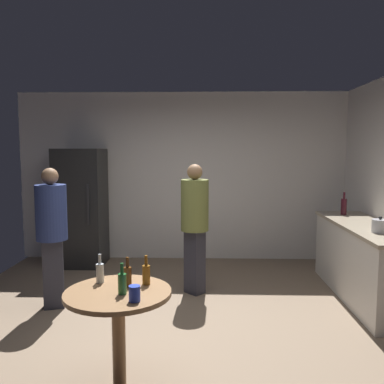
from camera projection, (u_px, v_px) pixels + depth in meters
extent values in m
cube|color=#7A6651|center=(170.00, 331.00, 4.09)|extent=(5.20, 5.20, 0.10)
cube|color=silver|center=(183.00, 177.00, 6.55)|extent=(5.32, 0.06, 2.70)
cube|color=black|center=(81.00, 207.00, 6.22)|extent=(0.70, 0.65, 1.80)
cube|color=#262628|center=(88.00, 204.00, 5.87)|extent=(0.03, 0.03, 0.60)
cube|color=beige|center=(365.00, 263.00, 4.83)|extent=(0.60, 2.09, 0.86)
cube|color=tan|center=(367.00, 226.00, 4.78)|extent=(0.64, 2.13, 0.04)
cylinder|color=#B2B2B7|center=(380.00, 226.00, 4.31)|extent=(0.17, 0.17, 0.14)
sphere|color=black|center=(380.00, 218.00, 4.30)|extent=(0.04, 0.04, 0.04)
cylinder|color=#3F141E|center=(344.00, 207.00, 5.49)|extent=(0.08, 0.08, 0.22)
cylinder|color=#3F141E|center=(344.00, 195.00, 5.48)|extent=(0.03, 0.03, 0.09)
cylinder|color=olive|center=(119.00, 340.00, 3.04)|extent=(0.10, 0.10, 0.70)
cylinder|color=olive|center=(118.00, 293.00, 3.00)|extent=(0.80, 0.80, 0.03)
cylinder|color=#8C5919|center=(146.00, 275.00, 3.14)|extent=(0.06, 0.06, 0.15)
cylinder|color=#8C5919|center=(146.00, 261.00, 3.13)|extent=(0.02, 0.02, 0.08)
cylinder|color=#593314|center=(128.00, 277.00, 3.09)|extent=(0.06, 0.06, 0.15)
cylinder|color=#593314|center=(127.00, 262.00, 3.08)|extent=(0.02, 0.02, 0.08)
cylinder|color=#26662D|center=(122.00, 284.00, 2.93)|extent=(0.06, 0.06, 0.15)
cylinder|color=#26662D|center=(122.00, 269.00, 2.92)|extent=(0.02, 0.02, 0.08)
cylinder|color=silver|center=(100.00, 273.00, 3.19)|extent=(0.06, 0.06, 0.15)
cylinder|color=silver|center=(100.00, 259.00, 3.17)|extent=(0.02, 0.02, 0.08)
cylinder|color=blue|center=(135.00, 293.00, 2.79)|extent=(0.08, 0.08, 0.11)
cube|color=#2D2D38|center=(53.00, 274.00, 4.55)|extent=(0.26, 0.23, 0.78)
cylinder|color=navy|center=(51.00, 212.00, 4.48)|extent=(0.43, 0.43, 0.62)
sphere|color=#8C6647|center=(50.00, 176.00, 4.43)|extent=(0.19, 0.19, 0.19)
cube|color=#2D2D38|center=(195.00, 262.00, 5.01)|extent=(0.28, 0.28, 0.79)
cylinder|color=olive|center=(195.00, 205.00, 4.94)|extent=(0.48, 0.48, 0.63)
sphere|color=#8C6647|center=(195.00, 172.00, 4.89)|extent=(0.19, 0.19, 0.19)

